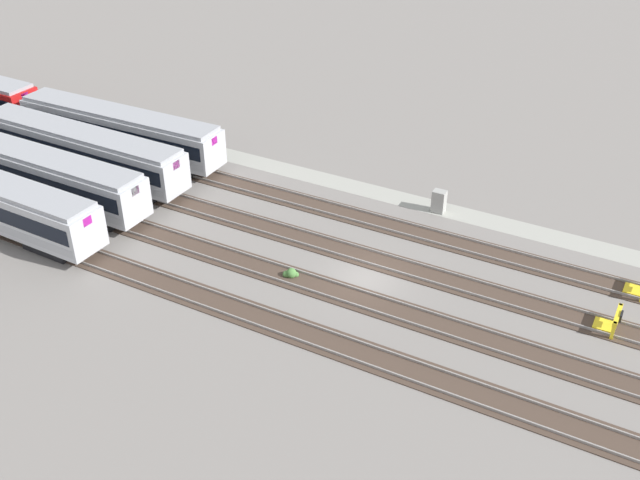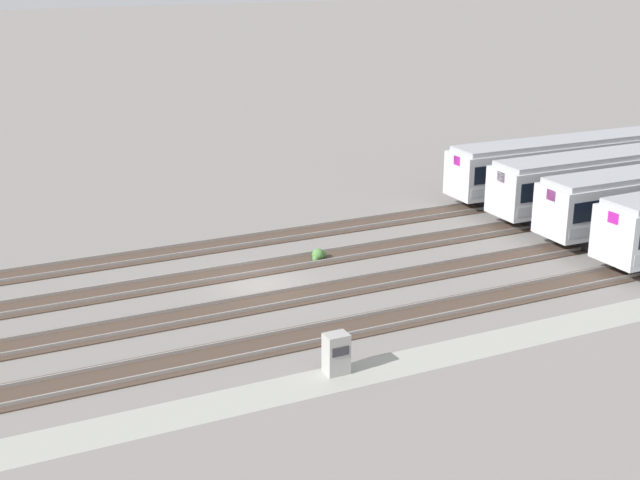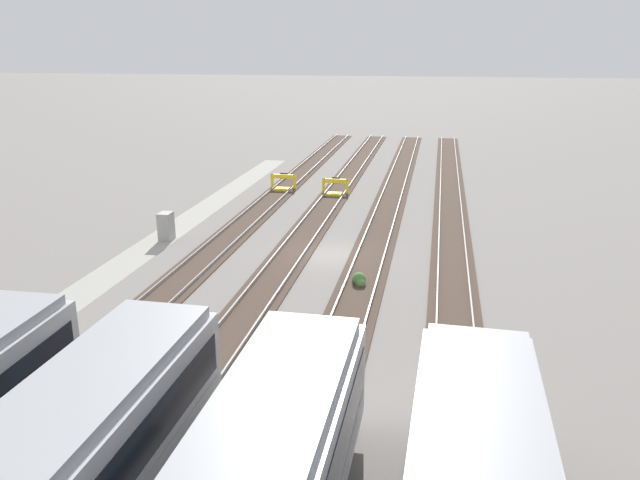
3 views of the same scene
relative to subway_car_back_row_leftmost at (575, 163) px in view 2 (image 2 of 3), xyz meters
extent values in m
plane|color=gray|center=(-24.51, -6.37, -2.04)|extent=(400.00, 400.00, 0.00)
cube|color=#9E9E93|center=(-24.51, -16.51, -2.04)|extent=(54.00, 2.00, 0.01)
cube|color=#47382D|center=(-24.51, -12.71, -2.01)|extent=(90.00, 2.23, 0.06)
cube|color=gray|center=(-24.51, -11.99, -1.90)|extent=(90.00, 0.07, 0.15)
cube|color=gray|center=(-24.51, -13.43, -1.90)|extent=(90.00, 0.07, 0.15)
cube|color=#47382D|center=(-24.51, -8.48, -2.01)|extent=(90.00, 2.24, 0.06)
cube|color=gray|center=(-24.51, -7.76, -1.90)|extent=(90.00, 0.07, 0.15)
cube|color=gray|center=(-24.51, -9.20, -1.90)|extent=(90.00, 0.07, 0.15)
cube|color=#47382D|center=(-24.51, -4.25, -2.01)|extent=(90.00, 2.24, 0.06)
cube|color=gray|center=(-24.51, -3.53, -1.90)|extent=(90.00, 0.07, 0.15)
cube|color=gray|center=(-24.51, -4.97, -1.90)|extent=(90.00, 0.07, 0.15)
cube|color=#47382D|center=(-24.51, -0.02, -2.01)|extent=(90.00, 2.23, 0.06)
cube|color=gray|center=(-24.51, 0.70, -1.90)|extent=(90.00, 0.07, 0.15)
cube|color=gray|center=(-24.51, -0.74, -1.90)|extent=(90.00, 0.07, 0.15)
cube|color=#B21E99|center=(-8.96, -8.38, 1.01)|extent=(0.09, 0.70, 0.56)
cube|color=black|center=(-5.58, -8.41, -1.69)|extent=(3.62, 2.27, 0.70)
cube|color=#B7BABF|center=(0.00, 0.00, 0.01)|extent=(18.06, 3.25, 2.70)
cube|color=black|center=(0.00, 0.00, 0.33)|extent=(17.35, 3.27, 1.08)
cube|color=#A8AAAF|center=(0.00, 0.00, -0.75)|extent=(17.70, 3.27, 0.54)
cube|color=#999BA0|center=(0.00, 0.00, 1.51)|extent=(17.52, 2.95, 0.30)
cube|color=#B21E99|center=(-8.96, 0.22, 1.01)|extent=(0.10, 0.70, 0.56)
cube|color=black|center=(5.58, -0.14, -1.69)|extent=(3.65, 2.33, 0.70)
cube|color=black|center=(-5.58, 0.14, -1.69)|extent=(3.65, 2.33, 0.70)
cube|color=#B21E99|center=(-8.96, -12.87, 1.01)|extent=(0.10, 0.70, 0.56)
cube|color=#B7BABF|center=(0.00, -4.20, 0.01)|extent=(18.02, 2.95, 2.70)
cube|color=black|center=(0.00, -4.20, 0.33)|extent=(17.30, 2.98, 1.08)
cube|color=#A8AAAF|center=(0.00, -4.20, -0.75)|extent=(17.66, 2.97, 0.54)
cube|color=#999BA0|center=(0.00, -4.20, 1.51)|extent=(17.48, 2.66, 0.30)
cube|color=#B21E99|center=(-8.96, -4.13, 1.01)|extent=(0.09, 0.70, 0.56)
cube|color=black|center=(-5.58, -4.16, -1.69)|extent=(3.62, 2.27, 0.70)
cube|color=#9E9E99|center=(-25.41, -16.10, -1.24)|extent=(0.90, 0.70, 1.60)
cube|color=#333338|center=(-25.41, -16.46, -1.00)|extent=(0.70, 0.04, 0.36)
sphere|color=#4C7F3D|center=(-20.48, -4.35, -1.76)|extent=(0.64, 0.64, 0.64)
sphere|color=#4C7F3D|center=(-20.18, -4.23, -1.86)|extent=(0.44, 0.44, 0.44)
sphere|color=#4C7F3D|center=(-20.70, -4.53, -1.90)|extent=(0.36, 0.36, 0.36)
camera|label=1|loc=(-39.81, 27.42, 24.04)|focal=42.00mm
camera|label=2|loc=(-39.25, -43.17, 13.40)|focal=50.00mm
camera|label=3|loc=(6.51, -1.05, 8.66)|focal=35.00mm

